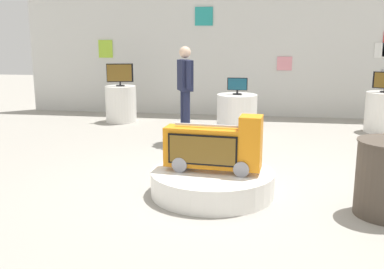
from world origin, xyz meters
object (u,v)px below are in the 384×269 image
display_pedestal_left_rear (237,115)px  novelty_firetruck_tv (214,148)px  tv_on_right_rear (120,74)px  display_pedestal_center_rear (383,112)px  shopper_browsing_near_truck (185,87)px  main_display_pedestal (212,182)px  display_pedestal_right_rear (121,104)px  tv_on_left_rear (237,85)px

display_pedestal_left_rear → novelty_firetruck_tv: bearing=-91.2°
novelty_firetruck_tv → tv_on_right_rear: bearing=120.6°
novelty_firetruck_tv → tv_on_right_rear: 5.02m
display_pedestal_center_rear → shopper_browsing_near_truck: shopper_browsing_near_truck is taller
novelty_firetruck_tv → main_display_pedestal: bearing=157.3°
novelty_firetruck_tv → display_pedestal_left_rear: 3.27m
novelty_firetruck_tv → display_pedestal_center_rear: (2.88, 4.06, -0.18)m
display_pedestal_left_rear → display_pedestal_right_rear: (-2.61, 1.04, 0.00)m
main_display_pedestal → display_pedestal_center_rear: 4.99m
novelty_firetruck_tv → display_pedestal_right_rear: 5.00m
novelty_firetruck_tv → tv_on_right_rear: size_ratio=2.06×
main_display_pedestal → tv_on_left_rear: 3.36m
display_pedestal_left_rear → shopper_browsing_near_truck: size_ratio=0.47×
display_pedestal_right_rear → tv_on_right_rear: (-0.00, -0.00, 0.66)m
tv_on_left_rear → shopper_browsing_near_truck: (-0.86, -0.71, 0.03)m
display_pedestal_center_rear → tv_on_right_rear: bearing=177.4°
main_display_pedestal → tv_on_right_rear: (-2.52, 4.29, 0.91)m
shopper_browsing_near_truck → display_pedestal_left_rear: bearing=39.5°
tv_on_left_rear → tv_on_right_rear: tv_on_right_rear is taller
display_pedestal_center_rear → shopper_browsing_near_truck: bearing=-157.8°
display_pedestal_center_rear → shopper_browsing_near_truck: size_ratio=0.47×
main_display_pedestal → tv_on_left_rear: bearing=88.4°
tv_on_left_rear → display_pedestal_right_rear: (-2.61, 1.04, -0.57)m
novelty_firetruck_tv → tv_on_left_rear: size_ratio=3.11×
display_pedestal_right_rear → shopper_browsing_near_truck: shopper_browsing_near_truck is taller
display_pedestal_left_rear → shopper_browsing_near_truck: (-0.86, -0.71, 0.60)m
novelty_firetruck_tv → tv_on_right_rear: (-2.54, 4.30, 0.49)m
novelty_firetruck_tv → display_pedestal_right_rear: (-2.54, 4.30, -0.18)m
main_display_pedestal → tv_on_right_rear: bearing=120.4°
display_pedestal_left_rear → display_pedestal_right_rear: same height
shopper_browsing_near_truck → display_pedestal_center_rear: bearing=22.2°
novelty_firetruck_tv → display_pedestal_left_rear: novelty_firetruck_tv is taller
tv_on_left_rear → display_pedestal_center_rear: size_ratio=0.47×
display_pedestal_center_rear → shopper_browsing_near_truck: 4.01m
tv_on_left_rear → display_pedestal_right_rear: tv_on_left_rear is taller
display_pedestal_right_rear → tv_on_right_rear: tv_on_right_rear is taller
main_display_pedestal → tv_on_right_rear: tv_on_right_rear is taller
display_pedestal_center_rear → display_pedestal_left_rear: bearing=-164.3°
display_pedestal_center_rear → tv_on_right_rear: size_ratio=1.40×
novelty_firetruck_tv → shopper_browsing_near_truck: (-0.79, 2.55, 0.42)m
tv_on_left_rear → tv_on_right_rear: bearing=158.3°
display_pedestal_center_rear → tv_on_right_rear: 5.46m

